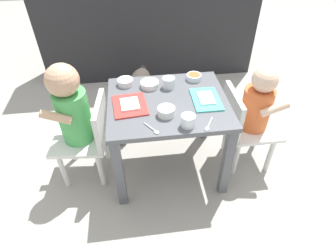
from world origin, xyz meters
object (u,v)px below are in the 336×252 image
Objects in this scene: seated_child_left at (75,113)px; food_tray_right at (206,99)px; dog at (139,87)px; cereal_bowl_left_side at (125,82)px; spoon_by_left_tray at (209,125)px; veggie_bowl_near at (194,77)px; food_tray_left at (130,105)px; cereal_bowl_right_side at (150,84)px; spoon_by_right_tray at (153,129)px; water_cup_right at (169,83)px; dining_table at (168,114)px; seated_child_right at (254,108)px; water_cup_left at (188,121)px; veggie_bowl_far at (166,111)px.

seated_child_left reaches higher than food_tray_right.
cereal_bowl_left_side is at bearing -101.29° from dog.
spoon_by_left_tray is at bearing -20.37° from seated_child_left.
food_tray_left is at bearing -150.72° from veggie_bowl_near.
veggie_bowl_near is at bearing 29.28° from food_tray_left.
cereal_bowl_left_side is (-0.13, 0.04, 0.00)m from cereal_bowl_right_side.
dog is at bearing 92.45° from spoon_by_right_tray.
seated_child_left reaches higher than water_cup_right.
dining_table is 0.46m from seated_child_right.
food_tray_right is 0.34m from spoon_by_right_tray.
food_tray_right is (0.32, -0.58, 0.27)m from dog.
food_tray_left is 1.01× the size of food_tray_right.
food_tray_right is at bearing -26.63° from cereal_bowl_left_side.
spoon_by_left_tray is at bearing -29.83° from food_tray_left.
food_tray_left is 0.31m from water_cup_left.
seated_child_right is at bearing -17.56° from water_cup_right.
seated_child_left reaches higher than veggie_bowl_far.
food_tray_right is 2.47× the size of veggie_bowl_near.
cereal_bowl_left_side is (-0.37, -0.00, 0.00)m from veggie_bowl_near.
spoon_by_right_tray is (0.11, -0.39, -0.01)m from cereal_bowl_left_side.
cereal_bowl_left_side is (-0.02, 0.20, 0.01)m from food_tray_left.
seated_child_left is 7.83× the size of spoon_by_right_tray.
dog is at bearing 84.08° from food_tray_left.
seated_child_left is 0.46m from veggie_bowl_far.
food_tray_right is at bearing 23.75° from veggie_bowl_far.
dining_table is at bearing 5.29° from food_tray_left.
water_cup_left reaches higher than spoon_by_right_tray.
dining_table is 0.95× the size of seated_child_right.
dog is 0.65m from food_tray_left.
spoon_by_left_tray is at bearing -1.36° from spoon_by_right_tray.
spoon_by_right_tray is at bearing 178.64° from spoon_by_left_tray.
veggie_bowl_near and cereal_bowl_right_side have the same top height.
cereal_bowl_left_side is at bearing 163.54° from cereal_bowl_right_side.
veggie_bowl_far is (-0.02, -0.11, 0.11)m from dining_table.
dining_table is 0.86× the size of seated_child_left.
spoon_by_left_tray and spoon_by_right_tray have the same top height.
veggie_bowl_near reaches higher than food_tray_right.
seated_child_right is 6.75× the size of spoon_by_left_tray.
spoon_by_right_tray reaches higher than dog.
water_cup_right is at bearing 70.87° from spoon_by_right_tray.
spoon_by_left_tray is 0.25m from spoon_by_right_tray.
veggie_bowl_near is at bearing 55.98° from spoon_by_right_tray.
food_tray_right is 3.18× the size of water_cup_left.
veggie_bowl_near is at bearing 95.79° from food_tray_right.
spoon_by_left_tray is (0.18, -0.10, -0.02)m from veggie_bowl_far.
dog is 0.49m from cereal_bowl_left_side.
water_cup_right is 0.80× the size of veggie_bowl_far.
seated_child_right is 0.65m from food_tray_left.
dog is 0.55m from water_cup_right.
dining_table is 2.96× the size of food_tray_right.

